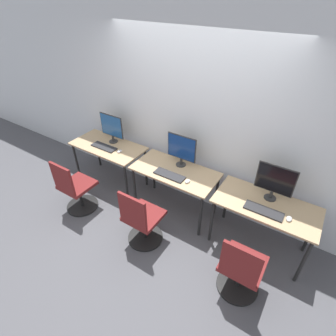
% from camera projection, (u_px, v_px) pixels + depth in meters
% --- Properties ---
extents(ground_plane, '(20.00, 20.00, 0.00)m').
position_uv_depth(ground_plane, '(164.00, 221.00, 3.89)').
color(ground_plane, '#4C4C51').
extents(wall_back, '(12.00, 0.05, 2.80)m').
position_uv_depth(wall_back, '(192.00, 116.00, 3.58)').
color(wall_back, silver).
rests_on(wall_back, ground_plane).
extents(desk_left, '(1.22, 0.60, 0.74)m').
position_uv_depth(desk_left, '(108.00, 150.00, 4.28)').
color(desk_left, tan).
rests_on(desk_left, ground_plane).
extents(monitor_left, '(0.44, 0.14, 0.47)m').
position_uv_depth(monitor_left, '(112.00, 127.00, 4.17)').
color(monitor_left, '#2D2D2D').
rests_on(monitor_left, desk_left).
extents(keyboard_left, '(0.44, 0.15, 0.02)m').
position_uv_depth(keyboard_left, '(104.00, 147.00, 4.17)').
color(keyboard_left, '#262628').
rests_on(keyboard_left, desk_left).
extents(mouse_left, '(0.06, 0.09, 0.03)m').
position_uv_depth(mouse_left, '(120.00, 151.00, 4.05)').
color(mouse_left, silver).
rests_on(mouse_left, desk_left).
extents(office_chair_left, '(0.48, 0.48, 0.90)m').
position_uv_depth(office_chair_left, '(75.00, 190.00, 3.89)').
color(office_chair_left, black).
rests_on(office_chair_left, ground_plane).
extents(desk_center, '(1.22, 0.60, 0.74)m').
position_uv_depth(desk_center, '(175.00, 175.00, 3.72)').
color(desk_center, tan).
rests_on(desk_center, ground_plane).
extents(monitor_center, '(0.44, 0.14, 0.47)m').
position_uv_depth(monitor_center, '(181.00, 149.00, 3.63)').
color(monitor_center, '#2D2D2D').
rests_on(monitor_center, desk_center).
extents(keyboard_center, '(0.44, 0.15, 0.02)m').
position_uv_depth(keyboard_center, '(169.00, 175.00, 3.56)').
color(keyboard_center, '#262628').
rests_on(keyboard_center, desk_center).
extents(mouse_center, '(0.06, 0.09, 0.03)m').
position_uv_depth(mouse_center, '(187.00, 181.00, 3.45)').
color(mouse_center, silver).
rests_on(mouse_center, desk_center).
extents(office_chair_center, '(0.48, 0.48, 0.90)m').
position_uv_depth(office_chair_center, '(142.00, 222.00, 3.38)').
color(office_chair_center, black).
rests_on(office_chair_center, ground_plane).
extents(desk_right, '(1.22, 0.60, 0.74)m').
position_uv_depth(desk_right, '(265.00, 210.00, 3.16)').
color(desk_right, tan).
rests_on(desk_right, ground_plane).
extents(monitor_right, '(0.44, 0.14, 0.47)m').
position_uv_depth(monitor_right, '(275.00, 181.00, 3.05)').
color(monitor_right, '#2D2D2D').
rests_on(monitor_right, desk_right).
extents(keyboard_right, '(0.44, 0.15, 0.02)m').
position_uv_depth(keyboard_right, '(264.00, 211.00, 3.01)').
color(keyboard_right, '#262628').
rests_on(keyboard_right, desk_right).
extents(mouse_right, '(0.06, 0.09, 0.03)m').
position_uv_depth(mouse_right, '(289.00, 219.00, 2.90)').
color(mouse_right, silver).
rests_on(mouse_right, desk_right).
extents(office_chair_right, '(0.48, 0.48, 0.90)m').
position_uv_depth(office_chair_right, '(240.00, 271.00, 2.80)').
color(office_chair_right, black).
rests_on(office_chair_right, ground_plane).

